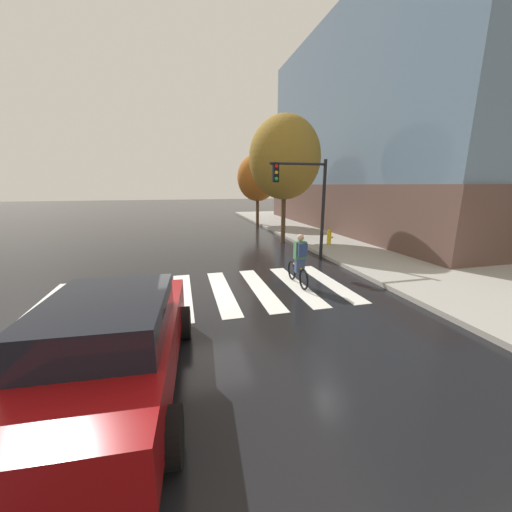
# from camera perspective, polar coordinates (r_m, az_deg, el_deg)

# --- Properties ---
(ground_plane) EXTENTS (120.00, 120.00, 0.00)m
(ground_plane) POSITION_cam_1_polar(r_m,az_deg,el_deg) (9.10, -9.73, -7.04)
(ground_plane) COLOR black
(sidewalk) EXTENTS (6.50, 50.00, 0.15)m
(sidewalk) POSITION_cam_1_polar(r_m,az_deg,el_deg) (13.01, 32.32, -2.35)
(sidewalk) COLOR #9E9B93
(sidewalk) RESTS_ON ground
(crosswalk_stripes) EXTENTS (8.92, 3.95, 0.01)m
(crosswalk_stripes) POSITION_cam_1_polar(r_m,az_deg,el_deg) (9.09, -10.31, -7.04)
(crosswalk_stripes) COLOR silver
(crosswalk_stripes) RESTS_ON ground
(sedan_near) EXTENTS (2.40, 4.71, 1.59)m
(sedan_near) POSITION_cam_1_polar(r_m,az_deg,el_deg) (5.18, -25.90, -14.92)
(sedan_near) COLOR maroon
(sedan_near) RESTS_ON ground
(cyclist) EXTENTS (0.36, 1.71, 1.69)m
(cyclist) POSITION_cam_1_polar(r_m,az_deg,el_deg) (9.46, 8.37, -0.82)
(cyclist) COLOR black
(cyclist) RESTS_ON ground
(traffic_light_near) EXTENTS (2.47, 0.28, 4.20)m
(traffic_light_near) POSITION_cam_1_polar(r_m,az_deg,el_deg) (12.69, 9.60, 11.99)
(traffic_light_near) COLOR black
(traffic_light_near) RESTS_ON ground
(fire_hydrant) EXTENTS (0.33, 0.22, 0.78)m
(fire_hydrant) POSITION_cam_1_polar(r_m,az_deg,el_deg) (15.84, 13.95, 3.58)
(fire_hydrant) COLOR gold
(fire_hydrant) RESTS_ON sidewalk
(street_tree_near) EXTENTS (3.80, 3.80, 6.76)m
(street_tree_near) POSITION_cam_1_polar(r_m,az_deg,el_deg) (16.59, 5.55, 18.33)
(street_tree_near) COLOR #4C3823
(street_tree_near) RESTS_ON ground
(street_tree_mid) EXTENTS (3.09, 3.09, 5.49)m
(street_tree_mid) POSITION_cam_1_polar(r_m,az_deg,el_deg) (23.32, 0.30, 14.90)
(street_tree_mid) COLOR #4C3823
(street_tree_mid) RESTS_ON ground
(corner_building) EXTENTS (18.00, 21.37, 13.61)m
(corner_building) POSITION_cam_1_polar(r_m,az_deg,el_deg) (26.77, 31.59, 19.39)
(corner_building) COLOR brown
(corner_building) RESTS_ON ground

